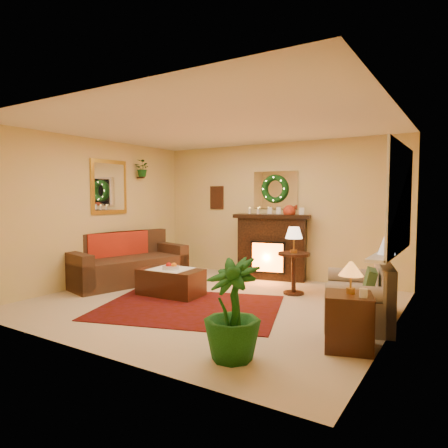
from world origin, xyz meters
The scene contains 31 objects.
floor centered at (0.00, 0.00, 0.00)m, with size 5.00×5.00×0.00m, color beige.
ceiling centered at (0.00, 0.00, 2.60)m, with size 5.00×5.00×0.00m, color white.
wall_back centered at (0.00, 2.25, 1.30)m, with size 5.00×5.00×0.00m, color #EFD88C.
wall_front centered at (0.00, -2.25, 1.30)m, with size 5.00×5.00×0.00m, color #EFD88C.
wall_left centered at (-2.50, 0.00, 1.30)m, with size 4.50×4.50×0.00m, color #EFD88C.
wall_right centered at (2.50, 0.00, 1.30)m, with size 4.50×4.50×0.00m, color #EFD88C.
area_rug centered at (-0.11, -0.42, 0.01)m, with size 2.49×1.87×0.01m, color #54030E.
sofa centered at (-2.04, 0.30, 0.43)m, with size 0.93×2.12×0.91m, color #41301F.
red_throw centered at (-2.07, 0.46, 0.46)m, with size 0.76×1.23×0.02m, color #BB2435.
fireplace centered at (0.04, 2.04, 0.55)m, with size 1.27×0.40×1.17m, color black.
poinsettia centered at (0.39, 2.00, 1.30)m, with size 0.23×0.23×0.23m, color #B13319.
mantel_candle_a centered at (-0.44, 2.01, 1.26)m, with size 0.06×0.06×0.17m, color silver.
mantel_candle_b centered at (-0.25, 1.99, 1.26)m, with size 0.06×0.06×0.17m, color beige.
mantel_mirror centered at (0.00, 2.23, 1.70)m, with size 0.92×0.02×0.72m, color white.
wreath centered at (0.00, 2.19, 1.72)m, with size 0.55×0.55×0.11m, color #194719.
wall_art centered at (-1.35, 2.23, 1.55)m, with size 0.32×0.03×0.48m, color #381E11.
gold_mirror centered at (-2.48, 0.30, 1.75)m, with size 0.03×0.84×1.00m, color gold.
hanging_plant centered at (-2.34, 1.05, 1.97)m, with size 0.33×0.28×0.36m, color #194719.
loveseat centered at (2.06, 0.25, 0.42)m, with size 0.76×1.31×0.76m, color tan.
window_frame centered at (2.48, 0.55, 1.55)m, with size 0.03×1.86×1.36m, color white.
window_glass centered at (2.47, 0.55, 1.55)m, with size 0.02×1.70×1.22m, color black.
window_sill centered at (2.38, 0.55, 0.87)m, with size 0.22×1.86×0.04m, color white.
mini_tree centered at (2.41, 0.13, 1.04)m, with size 0.20×0.20×0.31m, color silver.
sill_plant centered at (2.36, 1.27, 1.08)m, with size 0.29×0.23×0.53m, color black.
side_table_round centered at (0.84, 1.13, 0.32)m, with size 0.52×0.52×0.67m, color #532116.
lamp_cream centered at (0.85, 1.11, 0.88)m, with size 0.28×0.28×0.42m, color #FFDAAE.
end_table_square centered at (2.21, -0.76, 0.27)m, with size 0.47×0.47×0.58m, color black.
lamp_tiffany centered at (2.22, -0.73, 0.74)m, with size 0.25×0.25×0.37m, color orange.
coffee_table centered at (-0.78, -0.01, 0.21)m, with size 1.00×0.55×0.42m, color #372111.
fruit_bowl centered at (-0.75, -0.04, 0.45)m, with size 0.26×0.26×0.06m, color silver.
floor_palm centered at (1.33, -1.63, 0.45)m, with size 1.65×1.65×2.95m, color #165721.
Camera 1 is at (3.25, -4.87, 1.58)m, focal length 32.00 mm.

